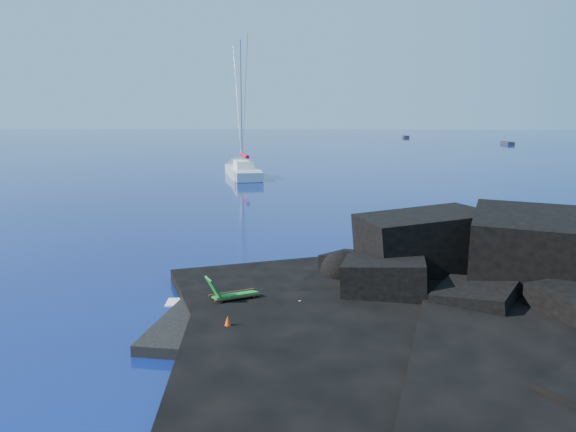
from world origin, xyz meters
name	(u,v)px	position (x,y,z in m)	size (l,w,h in m)	color
ground	(152,331)	(0.00, 0.00, 0.00)	(400.00, 400.00, 0.00)	#040336
headland	(519,307)	(13.00, 3.00, 0.00)	(24.00, 24.00, 3.60)	black
beach	(288,328)	(4.50, 0.50, 0.00)	(8.50, 6.00, 0.70)	black
surf_foam	(306,287)	(5.00, 5.00, 0.00)	(10.00, 8.00, 0.06)	white
sailboat	(243,177)	(-2.95, 43.98, 0.00)	(2.96, 14.11, 14.79)	silver
deck_chair	(235,289)	(2.55, 1.66, 0.97)	(1.81, 0.79, 1.25)	#176B24
towel	(287,307)	(4.42, 1.54, 0.38)	(2.14, 1.01, 0.06)	silver
sunbather	(287,303)	(4.42, 1.54, 0.53)	(1.83, 0.45, 0.24)	tan
marker_cone	(228,325)	(2.71, -0.95, 0.65)	(0.39, 0.39, 0.59)	#F0430C
distant_boat_a	(406,138)	(28.31, 134.58, 0.00)	(1.38, 4.44, 0.59)	black
distant_boat_b	(507,144)	(45.78, 106.35, 0.00)	(1.42, 4.58, 0.61)	#242529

